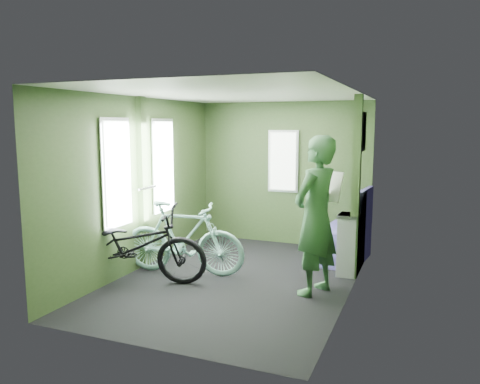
% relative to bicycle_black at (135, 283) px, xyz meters
% --- Properties ---
extents(room, '(4.00, 4.02, 2.31)m').
position_rel_bicycle_black_xyz_m(room, '(1.08, 0.65, 1.44)').
color(room, black).
rests_on(room, ground).
extents(bicycle_black, '(1.95, 1.21, 1.04)m').
position_rel_bicycle_black_xyz_m(bicycle_black, '(0.00, 0.00, 0.00)').
color(bicycle_black, black).
rests_on(bicycle_black, ground).
extents(bicycle_mint, '(1.69, 0.80, 1.03)m').
position_rel_bicycle_black_xyz_m(bicycle_mint, '(0.40, 0.51, 0.00)').
color(bicycle_mint, '#80BCAE').
rests_on(bicycle_mint, ground).
extents(passenger, '(0.64, 0.78, 1.82)m').
position_rel_bicycle_black_xyz_m(passenger, '(2.13, 0.50, 0.91)').
color(passenger, '#335E38').
rests_on(passenger, ground).
extents(waste_box, '(0.24, 0.33, 0.80)m').
position_rel_bicycle_black_xyz_m(waste_box, '(2.37, 1.32, 0.40)').
color(waste_box, gray).
rests_on(waste_box, ground).
extents(bench_seat, '(0.64, 1.04, 1.04)m').
position_rel_bicycle_black_xyz_m(bench_seat, '(2.26, 1.92, 0.31)').
color(bench_seat, navy).
rests_on(bench_seat, ground).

